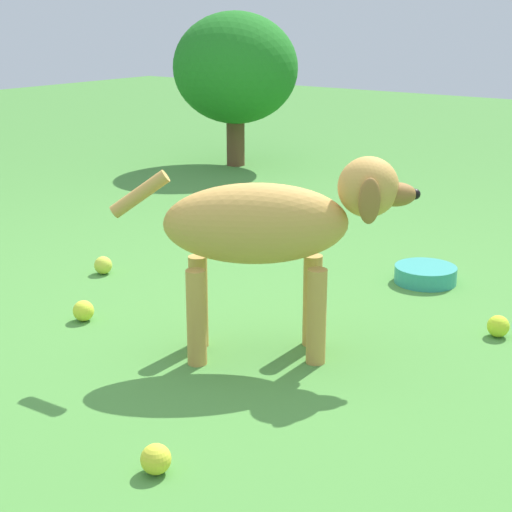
{
  "coord_description": "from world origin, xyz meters",
  "views": [
    {
      "loc": [
        -1.37,
        1.74,
        0.94
      ],
      "look_at": [
        -0.11,
        0.03,
        0.29
      ],
      "focal_mm": 56.76,
      "sensor_mm": 36.0,
      "label": 1
    }
  ],
  "objects_px": {
    "tennis_ball_1": "(498,326)",
    "water_bowl": "(425,274)",
    "tennis_ball_3": "(156,459)",
    "tennis_ball_0": "(83,311)",
    "dog": "(274,227)",
    "tennis_ball_2": "(103,265)"
  },
  "relations": [
    {
      "from": "tennis_ball_1",
      "to": "tennis_ball_3",
      "type": "xyz_separation_m",
      "value": [
        0.31,
        1.15,
        0.0
      ]
    },
    {
      "from": "tennis_ball_1",
      "to": "tennis_ball_2",
      "type": "xyz_separation_m",
      "value": [
        1.39,
        0.28,
        0.0
      ]
    },
    {
      "from": "tennis_ball_2",
      "to": "dog",
      "type": "bearing_deg",
      "value": 166.73
    },
    {
      "from": "dog",
      "to": "water_bowl",
      "type": "height_order",
      "value": "dog"
    },
    {
      "from": "dog",
      "to": "tennis_ball_2",
      "type": "relative_size",
      "value": 10.41
    },
    {
      "from": "tennis_ball_0",
      "to": "water_bowl",
      "type": "height_order",
      "value": "tennis_ball_0"
    },
    {
      "from": "tennis_ball_0",
      "to": "tennis_ball_2",
      "type": "distance_m",
      "value": 0.47
    },
    {
      "from": "dog",
      "to": "tennis_ball_3",
      "type": "bearing_deg",
      "value": -114.08
    },
    {
      "from": "tennis_ball_1",
      "to": "tennis_ball_2",
      "type": "relative_size",
      "value": 1.0
    },
    {
      "from": "tennis_ball_1",
      "to": "water_bowl",
      "type": "xyz_separation_m",
      "value": [
        0.39,
        -0.33,
        -0.0
      ]
    },
    {
      "from": "tennis_ball_1",
      "to": "water_bowl",
      "type": "distance_m",
      "value": 0.51
    },
    {
      "from": "tennis_ball_0",
      "to": "tennis_ball_1",
      "type": "height_order",
      "value": "same"
    },
    {
      "from": "tennis_ball_0",
      "to": "water_bowl",
      "type": "distance_m",
      "value": 1.21
    },
    {
      "from": "dog",
      "to": "tennis_ball_0",
      "type": "xyz_separation_m",
      "value": [
        0.62,
        0.15,
        -0.34
      ]
    },
    {
      "from": "dog",
      "to": "water_bowl",
      "type": "xyz_separation_m",
      "value": [
        -0.08,
        -0.83,
        -0.34
      ]
    },
    {
      "from": "tennis_ball_1",
      "to": "tennis_ball_3",
      "type": "height_order",
      "value": "same"
    },
    {
      "from": "tennis_ball_0",
      "to": "water_bowl",
      "type": "relative_size",
      "value": 0.3
    },
    {
      "from": "water_bowl",
      "to": "tennis_ball_0",
      "type": "bearing_deg",
      "value": 54.29
    },
    {
      "from": "dog",
      "to": "tennis_ball_0",
      "type": "distance_m",
      "value": 0.73
    },
    {
      "from": "tennis_ball_2",
      "to": "tennis_ball_3",
      "type": "bearing_deg",
      "value": 141.14
    },
    {
      "from": "tennis_ball_1",
      "to": "tennis_ball_2",
      "type": "height_order",
      "value": "same"
    },
    {
      "from": "tennis_ball_1",
      "to": "tennis_ball_0",
      "type": "bearing_deg",
      "value": 30.57
    }
  ]
}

